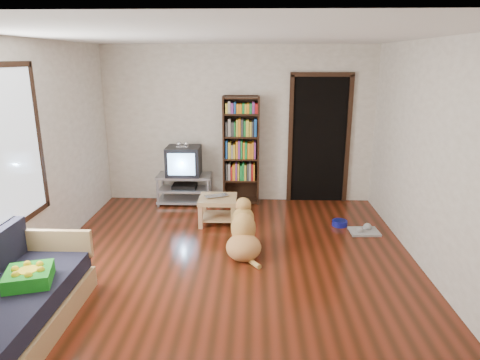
{
  "coord_description": "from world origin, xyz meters",
  "views": [
    {
      "loc": [
        0.28,
        -4.62,
        2.38
      ],
      "look_at": [
        0.09,
        0.56,
        0.9
      ],
      "focal_mm": 32.0,
      "sensor_mm": 36.0,
      "label": 1
    }
  ],
  "objects_px": {
    "grey_rag": "(364,232)",
    "dog": "(244,234)",
    "green_cushion": "(29,276)",
    "bookshelf": "(241,145)",
    "tv_stand": "(185,188)",
    "sofa": "(9,308)",
    "dog_bowl": "(340,223)",
    "coffee_table": "(218,205)",
    "crt_tv": "(184,160)",
    "laptop": "(218,197)"
  },
  "relations": [
    {
      "from": "grey_rag",
      "to": "dog",
      "type": "bearing_deg",
      "value": -156.98
    },
    {
      "from": "green_cushion",
      "to": "bookshelf",
      "type": "height_order",
      "value": "bookshelf"
    },
    {
      "from": "tv_stand",
      "to": "sofa",
      "type": "xyz_separation_m",
      "value": [
        -0.97,
        -3.63,
        -0.01
      ]
    },
    {
      "from": "tv_stand",
      "to": "sofa",
      "type": "distance_m",
      "value": 3.76
    },
    {
      "from": "dog_bowl",
      "to": "dog",
      "type": "xyz_separation_m",
      "value": [
        -1.39,
        -0.97,
        0.22
      ]
    },
    {
      "from": "sofa",
      "to": "coffee_table",
      "type": "xyz_separation_m",
      "value": [
        1.61,
        2.75,
        0.02
      ]
    },
    {
      "from": "coffee_table",
      "to": "sofa",
      "type": "bearing_deg",
      "value": -120.38
    },
    {
      "from": "grey_rag",
      "to": "tv_stand",
      "type": "bearing_deg",
      "value": 156.5
    },
    {
      "from": "sofa",
      "to": "dog",
      "type": "height_order",
      "value": "sofa"
    },
    {
      "from": "bookshelf",
      "to": "sofa",
      "type": "xyz_separation_m",
      "value": [
        -1.92,
        -3.72,
        -0.74
      ]
    },
    {
      "from": "dog_bowl",
      "to": "crt_tv",
      "type": "distance_m",
      "value": 2.71
    },
    {
      "from": "dog_bowl",
      "to": "sofa",
      "type": "relative_size",
      "value": 0.12
    },
    {
      "from": "crt_tv",
      "to": "laptop",
      "type": "bearing_deg",
      "value": -55.7
    },
    {
      "from": "green_cushion",
      "to": "tv_stand",
      "type": "bearing_deg",
      "value": 59.01
    },
    {
      "from": "sofa",
      "to": "dog_bowl",
      "type": "bearing_deg",
      "value": 38.25
    },
    {
      "from": "dog_bowl",
      "to": "dog",
      "type": "bearing_deg",
      "value": -145.16
    },
    {
      "from": "laptop",
      "to": "bookshelf",
      "type": "bearing_deg",
      "value": 47.48
    },
    {
      "from": "dog",
      "to": "sofa",
      "type": "bearing_deg",
      "value": -139.57
    },
    {
      "from": "crt_tv",
      "to": "dog",
      "type": "xyz_separation_m",
      "value": [
        1.05,
        -1.93,
        -0.49
      ]
    },
    {
      "from": "dog_bowl",
      "to": "bookshelf",
      "type": "distance_m",
      "value": 2.05
    },
    {
      "from": "dog_bowl",
      "to": "tv_stand",
      "type": "height_order",
      "value": "tv_stand"
    },
    {
      "from": "crt_tv",
      "to": "coffee_table",
      "type": "xyz_separation_m",
      "value": [
        0.64,
        -0.9,
        -0.46
      ]
    },
    {
      "from": "dog_bowl",
      "to": "coffee_table",
      "type": "distance_m",
      "value": 1.82
    },
    {
      "from": "crt_tv",
      "to": "bookshelf",
      "type": "height_order",
      "value": "bookshelf"
    },
    {
      "from": "crt_tv",
      "to": "sofa",
      "type": "height_order",
      "value": "crt_tv"
    },
    {
      "from": "green_cushion",
      "to": "dog_bowl",
      "type": "distance_m",
      "value": 4.17
    },
    {
      "from": "sofa",
      "to": "crt_tv",
      "type": "bearing_deg",
      "value": 75.07
    },
    {
      "from": "bookshelf",
      "to": "sofa",
      "type": "height_order",
      "value": "bookshelf"
    },
    {
      "from": "green_cushion",
      "to": "dog",
      "type": "height_order",
      "value": "dog"
    },
    {
      "from": "tv_stand",
      "to": "dog_bowl",
      "type": "bearing_deg",
      "value": -21.09
    },
    {
      "from": "grey_rag",
      "to": "coffee_table",
      "type": "bearing_deg",
      "value": 171.66
    },
    {
      "from": "laptop",
      "to": "dog",
      "type": "relative_size",
      "value": 0.41
    },
    {
      "from": "grey_rag",
      "to": "coffee_table",
      "type": "distance_m",
      "value": 2.14
    },
    {
      "from": "dog_bowl",
      "to": "green_cushion",
      "type": "bearing_deg",
      "value": -142.42
    },
    {
      "from": "green_cushion",
      "to": "sofa",
      "type": "xyz_separation_m",
      "value": [
        -0.12,
        -0.16,
        -0.22
      ]
    },
    {
      "from": "green_cushion",
      "to": "laptop",
      "type": "bearing_deg",
      "value": 42.59
    },
    {
      "from": "grey_rag",
      "to": "crt_tv",
      "type": "height_order",
      "value": "crt_tv"
    },
    {
      "from": "tv_stand",
      "to": "crt_tv",
      "type": "xyz_separation_m",
      "value": [
        0.0,
        0.02,
        0.47
      ]
    },
    {
      "from": "grey_rag",
      "to": "sofa",
      "type": "bearing_deg",
      "value": -146.68
    },
    {
      "from": "crt_tv",
      "to": "bookshelf",
      "type": "relative_size",
      "value": 0.32
    },
    {
      "from": "laptop",
      "to": "crt_tv",
      "type": "height_order",
      "value": "crt_tv"
    },
    {
      "from": "dog_bowl",
      "to": "dog",
      "type": "relative_size",
      "value": 0.26
    },
    {
      "from": "green_cushion",
      "to": "tv_stand",
      "type": "xyz_separation_m",
      "value": [
        0.85,
        3.47,
        -0.22
      ]
    },
    {
      "from": "green_cushion",
      "to": "bookshelf",
      "type": "relative_size",
      "value": 0.21
    },
    {
      "from": "laptop",
      "to": "bookshelf",
      "type": "relative_size",
      "value": 0.19
    },
    {
      "from": "bookshelf",
      "to": "dog",
      "type": "relative_size",
      "value": 2.14
    },
    {
      "from": "green_cushion",
      "to": "crt_tv",
      "type": "bearing_deg",
      "value": 59.09
    },
    {
      "from": "laptop",
      "to": "coffee_table",
      "type": "relative_size",
      "value": 0.63
    },
    {
      "from": "tv_stand",
      "to": "sofa",
      "type": "height_order",
      "value": "sofa"
    },
    {
      "from": "green_cushion",
      "to": "tv_stand",
      "type": "distance_m",
      "value": 3.58
    }
  ]
}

